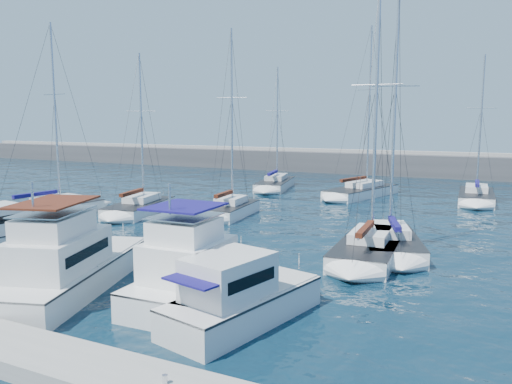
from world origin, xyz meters
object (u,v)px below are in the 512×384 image
at_px(sailboat_mid_e, 391,243).
at_px(sailboat_back_c, 476,196).
at_px(motor_yacht_stbd_inner, 196,275).
at_px(motor_yacht_stbd_outer, 239,300).
at_px(sailboat_mid_b, 140,207).
at_px(sailboat_mid_a, 52,209).
at_px(sailboat_back_a, 275,184).
at_px(sailboat_mid_d, 369,249).
at_px(sailboat_back_b, 362,191).
at_px(motor_yacht_port_outer, 2,235).
at_px(motor_yacht_port_inner, 68,267).
at_px(sailboat_mid_c, 229,209).

height_order(sailboat_mid_e, sailboat_back_c, sailboat_mid_e).
relative_size(motor_yacht_stbd_inner, motor_yacht_stbd_outer, 1.04).
bearing_deg(sailboat_mid_b, sailboat_mid_a, -157.41).
distance_m(sailboat_back_a, sailboat_back_c, 21.17).
relative_size(sailboat_mid_d, sailboat_back_b, 0.89).
height_order(motor_yacht_port_outer, sailboat_mid_d, sailboat_mid_d).
bearing_deg(motor_yacht_port_inner, sailboat_mid_d, 28.78).
bearing_deg(sailboat_back_b, sailboat_mid_d, -57.86).
relative_size(sailboat_mid_e, sailboat_back_c, 1.09).
height_order(motor_yacht_stbd_inner, sailboat_mid_d, sailboat_mid_d).
relative_size(motor_yacht_port_inner, sailboat_mid_e, 0.69).
height_order(sailboat_mid_e, sailboat_back_a, sailboat_mid_e).
distance_m(sailboat_mid_c, sailboat_back_a, 17.36).
height_order(motor_yacht_stbd_inner, sailboat_back_b, sailboat_back_b).
bearing_deg(sailboat_back_b, sailboat_back_a, -173.14).
distance_m(sailboat_mid_a, sailboat_back_a, 25.22).
relative_size(motor_yacht_port_inner, sailboat_mid_a, 0.69).
relative_size(motor_yacht_port_inner, sailboat_back_a, 0.76).
distance_m(sailboat_mid_a, sailboat_mid_d, 26.25).
xyz_separation_m(motor_yacht_port_outer, sailboat_mid_c, (6.88, 15.50, -0.39)).
height_order(sailboat_mid_a, sailboat_mid_d, sailboat_mid_a).
height_order(sailboat_mid_c, sailboat_mid_d, sailboat_mid_d).
bearing_deg(motor_yacht_port_outer, motor_yacht_stbd_inner, -0.69).
distance_m(motor_yacht_port_outer, sailboat_mid_e, 23.10).
xyz_separation_m(sailboat_back_a, sailboat_back_b, (10.48, -1.91, 0.03)).
bearing_deg(motor_yacht_stbd_outer, sailboat_mid_b, 150.54).
relative_size(sailboat_mid_d, sailboat_back_a, 1.10).
bearing_deg(sailboat_back_b, motor_yacht_port_inner, -81.01).
relative_size(sailboat_mid_b, sailboat_back_a, 0.96).
xyz_separation_m(motor_yacht_stbd_outer, sailboat_back_a, (-14.23, 35.98, -0.44)).
bearing_deg(motor_yacht_port_outer, sailboat_mid_e, 32.56).
height_order(sailboat_mid_b, sailboat_back_b, sailboat_back_b).
distance_m(sailboat_mid_c, sailboat_back_b, 16.71).
distance_m(sailboat_mid_a, sailboat_mid_e, 27.07).
bearing_deg(motor_yacht_port_inner, sailboat_mid_a, 122.61).
relative_size(motor_yacht_port_outer, sailboat_mid_a, 0.44).
distance_m(motor_yacht_port_inner, sailboat_mid_e, 17.86).
bearing_deg(sailboat_mid_a, sailboat_mid_b, 41.82).
relative_size(sailboat_mid_b, sailboat_back_b, 0.78).
height_order(sailboat_back_a, sailboat_back_c, sailboat_back_c).
xyz_separation_m(motor_yacht_stbd_outer, sailboat_back_c, (6.93, 35.54, -0.43)).
bearing_deg(sailboat_back_b, motor_yacht_stbd_inner, -71.12).
height_order(motor_yacht_stbd_outer, sailboat_mid_a, sailboat_mid_a).
distance_m(motor_yacht_port_outer, sailboat_mid_d, 21.56).
bearing_deg(sailboat_back_c, sailboat_mid_a, -145.88).
distance_m(sailboat_mid_a, sailboat_back_b, 29.38).
bearing_deg(sailboat_mid_a, sailboat_mid_e, 8.62).
height_order(motor_yacht_port_outer, motor_yacht_port_inner, motor_yacht_port_inner).
bearing_deg(sailboat_back_a, sailboat_mid_e, -64.73).
relative_size(sailboat_mid_b, sailboat_mid_e, 0.87).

